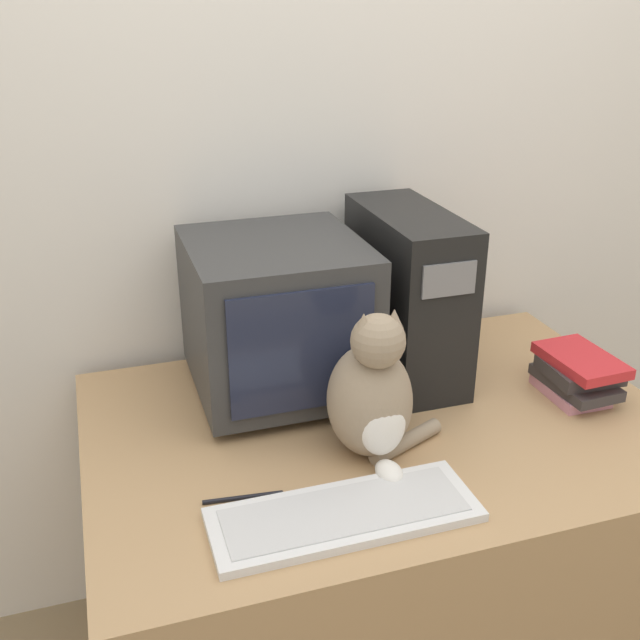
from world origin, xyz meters
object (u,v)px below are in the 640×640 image
Objects in this scene: keyboard at (344,514)px; pen at (243,497)px; crt_monitor at (277,317)px; computer_tower at (407,294)px; book_stack at (577,374)px; cat at (372,396)px.

keyboard is 3.23× the size of pen.
keyboard is (-0.01, -0.51, -0.18)m from crt_monitor.
book_stack is at bearing -36.73° from computer_tower.
cat is at bearing 55.95° from keyboard.
crt_monitor reaches higher than keyboard.
computer_tower is 0.85× the size of keyboard.
pen is (-0.17, 0.11, -0.01)m from keyboard.
computer_tower reaches higher than keyboard.
computer_tower is at bearing 143.27° from book_stack.
computer_tower is 2.73× the size of pen.
computer_tower is at bearing 38.09° from pen.
crt_monitor is 0.84× the size of keyboard.
cat reaches higher than book_stack.
pen is at bearing -167.08° from cat.
cat reaches higher than keyboard.
keyboard is 0.73m from book_stack.
keyboard is at bearing -159.01° from book_stack.
crt_monitor is 0.73m from book_stack.
computer_tower is (0.33, 0.00, 0.01)m from crt_monitor.
book_stack is (0.68, 0.26, 0.05)m from keyboard.
book_stack is 0.86m from pen.
crt_monitor is 0.54m from keyboard.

